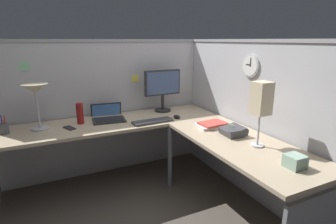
# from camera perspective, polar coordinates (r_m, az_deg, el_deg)

# --- Properties ---
(ground_plane) EXTENTS (6.80, 6.80, 0.00)m
(ground_plane) POSITION_cam_1_polar(r_m,az_deg,el_deg) (2.93, -1.12, -17.38)
(ground_plane) COLOR #4C443D
(cubicle_wall_back) EXTENTS (2.57, 0.12, 1.58)m
(cubicle_wall_back) POSITION_cam_1_polar(r_m,az_deg,el_deg) (3.28, -13.38, 0.94)
(cubicle_wall_back) COLOR #B2B2B7
(cubicle_wall_back) RESTS_ON ground
(cubicle_wall_right) EXTENTS (0.12, 2.37, 1.58)m
(cubicle_wall_right) POSITION_cam_1_polar(r_m,az_deg,el_deg) (2.85, 17.25, -1.49)
(cubicle_wall_right) COLOR #B2B2B7
(cubicle_wall_right) RESTS_ON ground
(desk) EXTENTS (2.35, 2.15, 0.73)m
(desk) POSITION_cam_1_polar(r_m,az_deg,el_deg) (2.55, -3.75, -6.60)
(desk) COLOR tan
(desk) RESTS_ON ground
(monitor) EXTENTS (0.46, 0.20, 0.50)m
(monitor) POSITION_cam_1_polar(r_m,az_deg,el_deg) (3.22, -1.14, 5.27)
(monitor) COLOR #232326
(monitor) RESTS_ON desk
(laptop) EXTENTS (0.38, 0.41, 0.22)m
(laptop) POSITION_cam_1_polar(r_m,az_deg,el_deg) (3.04, -12.68, -0.90)
(laptop) COLOR #232326
(laptop) RESTS_ON desk
(keyboard) EXTENTS (0.44, 0.16, 0.02)m
(keyboard) POSITION_cam_1_polar(r_m,az_deg,el_deg) (2.84, -3.27, -1.98)
(keyboard) COLOR #38383D
(keyboard) RESTS_ON desk
(computer_mouse) EXTENTS (0.06, 0.10, 0.03)m
(computer_mouse) POSITION_cam_1_polar(r_m,az_deg,el_deg) (2.98, 1.89, -1.00)
(computer_mouse) COLOR black
(computer_mouse) RESTS_ON desk
(desk_lamp_dome) EXTENTS (0.24, 0.24, 0.44)m
(desk_lamp_dome) POSITION_cam_1_polar(r_m,az_deg,el_deg) (2.82, -26.34, 3.74)
(desk_lamp_dome) COLOR #B7BABF
(desk_lamp_dome) RESTS_ON desk
(pen_cup) EXTENTS (0.08, 0.08, 0.18)m
(pen_cup) POSITION_cam_1_polar(r_m,az_deg,el_deg) (2.90, -31.44, -2.99)
(pen_cup) COLOR #4C4C51
(pen_cup) RESTS_ON desk
(cell_phone) EXTENTS (0.12, 0.16, 0.01)m
(cell_phone) POSITION_cam_1_polar(r_m,az_deg,el_deg) (2.81, -20.21, -3.19)
(cell_phone) COLOR black
(cell_phone) RESTS_ON desk
(thermos_flask) EXTENTS (0.07, 0.07, 0.22)m
(thermos_flask) POSITION_cam_1_polar(r_m,az_deg,el_deg) (2.91, -18.21, -0.28)
(thermos_flask) COLOR maroon
(thermos_flask) RESTS_ON desk
(office_phone) EXTENTS (0.20, 0.22, 0.11)m
(office_phone) POSITION_cam_1_polar(r_m,az_deg,el_deg) (2.52, 13.70, -4.02)
(office_phone) COLOR #38383D
(office_phone) RESTS_ON desk
(book_stack) EXTENTS (0.30, 0.23, 0.04)m
(book_stack) POSITION_cam_1_polar(r_m,az_deg,el_deg) (2.72, 9.28, -2.66)
(book_stack) COLOR silver
(book_stack) RESTS_ON desk
(desk_lamp_paper) EXTENTS (0.13, 0.13, 0.53)m
(desk_lamp_paper) POSITION_cam_1_polar(r_m,az_deg,el_deg) (2.23, 19.21, 2.38)
(desk_lamp_paper) COLOR #B7BABF
(desk_lamp_paper) RESTS_ON desk
(tissue_box) EXTENTS (0.12, 0.12, 0.09)m
(tissue_box) POSITION_cam_1_polar(r_m,az_deg,el_deg) (2.04, 25.36, -9.45)
(tissue_box) COLOR #8CAD99
(tissue_box) RESTS_ON desk
(wall_clock) EXTENTS (0.04, 0.22, 0.22)m
(wall_clock) POSITION_cam_1_polar(r_m,az_deg,el_deg) (2.72, 17.23, 9.35)
(wall_clock) COLOR #B7BABF
(pinned_note_leftmost) EXTENTS (0.08, 0.00, 0.08)m
(pinned_note_leftmost) POSITION_cam_1_polar(r_m,az_deg,el_deg) (3.27, -6.98, 7.08)
(pinned_note_leftmost) COLOR #EAD84C
(pinned_note_middle) EXTENTS (0.10, 0.00, 0.09)m
(pinned_note_middle) POSITION_cam_1_polar(r_m,az_deg,el_deg) (3.08, -28.16, 8.56)
(pinned_note_middle) COLOR #8CCC99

